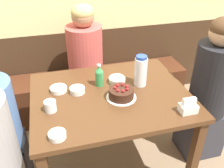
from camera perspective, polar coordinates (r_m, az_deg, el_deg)
ground_plane at (r=2.30m, az=-0.26°, el=-17.87°), size 12.00×12.00×0.00m
bench_seat at (r=2.77m, az=-4.71°, el=-1.90°), size 2.06×0.38×0.46m
dining_table at (r=1.86m, az=-0.31°, el=-4.87°), size 1.13×0.89×0.75m
birthday_cake at (r=1.74m, az=2.14°, el=-2.15°), size 0.21×0.21×0.09m
water_pitcher at (r=1.86m, az=6.57°, el=2.96°), size 0.09×0.09×0.24m
soju_bottle at (r=1.86m, az=-2.95°, el=1.91°), size 0.06×0.06×0.18m
napkin_holder at (r=1.68m, az=17.03°, el=-5.03°), size 0.11×0.08×0.11m
bowl_soup_white at (r=1.86m, az=-12.13°, el=-1.14°), size 0.12×0.12×0.03m
bowl_rice_small at (r=1.82m, az=-7.94°, el=-1.39°), size 0.11×0.11×0.04m
bowl_side_dish at (r=1.93m, az=1.19°, el=0.95°), size 0.13×0.13×0.04m
bowl_sauce_shallow at (r=1.48m, az=-12.40°, el=-11.35°), size 0.10×0.10×0.03m
glass_water_tall at (r=1.67m, az=-13.90°, el=-4.93°), size 0.08×0.08×0.07m
person_teal_shirt at (r=2.47m, az=-5.96°, el=3.41°), size 0.33×0.34×1.22m
person_pale_blue_shirt at (r=2.19m, az=21.10°, el=-2.54°), size 0.34×0.31×1.25m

